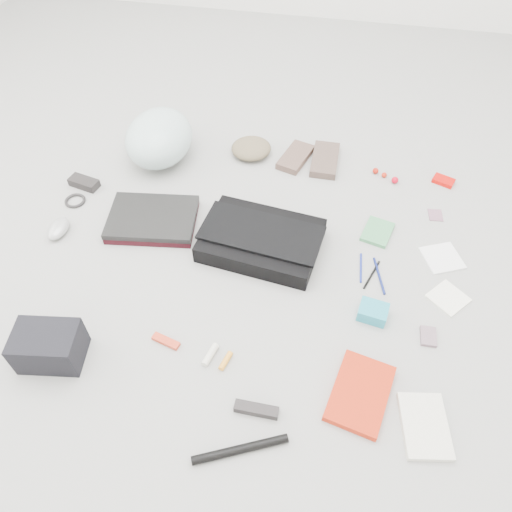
% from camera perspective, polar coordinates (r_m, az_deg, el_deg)
% --- Properties ---
extents(ground_plane, '(4.00, 4.00, 0.00)m').
position_cam_1_polar(ground_plane, '(1.78, 0.00, -1.04)').
color(ground_plane, gray).
extents(messenger_bag, '(0.45, 0.35, 0.07)m').
position_cam_1_polar(messenger_bag, '(1.81, 0.61, 1.80)').
color(messenger_bag, black).
rests_on(messenger_bag, ground_plane).
extents(bag_flap, '(0.45, 0.25, 0.01)m').
position_cam_1_polar(bag_flap, '(1.78, 0.62, 2.67)').
color(bag_flap, black).
rests_on(bag_flap, messenger_bag).
extents(laptop_sleeve, '(0.35, 0.28, 0.02)m').
position_cam_1_polar(laptop_sleeve, '(1.95, -11.68, 3.93)').
color(laptop_sleeve, black).
rests_on(laptop_sleeve, ground_plane).
extents(laptop, '(0.35, 0.28, 0.02)m').
position_cam_1_polar(laptop, '(1.93, -11.78, 4.39)').
color(laptop, black).
rests_on(laptop, laptop_sleeve).
extents(bike_helmet, '(0.28, 0.34, 0.21)m').
position_cam_1_polar(bike_helmet, '(2.19, -11.02, 13.11)').
color(bike_helmet, silver).
rests_on(bike_helmet, ground_plane).
extents(beanie, '(0.22, 0.21, 0.06)m').
position_cam_1_polar(beanie, '(2.22, -0.55, 12.20)').
color(beanie, brown).
rests_on(beanie, ground_plane).
extents(mitten_left, '(0.15, 0.21, 0.03)m').
position_cam_1_polar(mitten_left, '(2.20, 4.52, 11.20)').
color(mitten_left, brown).
rests_on(mitten_left, ground_plane).
extents(mitten_right, '(0.11, 0.22, 0.03)m').
position_cam_1_polar(mitten_right, '(2.20, 7.88, 10.84)').
color(mitten_right, brown).
rests_on(mitten_right, ground_plane).
extents(power_brick, '(0.13, 0.08, 0.03)m').
position_cam_1_polar(power_brick, '(2.18, -19.05, 7.92)').
color(power_brick, black).
rests_on(power_brick, ground_plane).
extents(cable_coil, '(0.09, 0.09, 0.01)m').
position_cam_1_polar(cable_coil, '(2.12, -19.97, 5.96)').
color(cable_coil, black).
rests_on(cable_coil, ground_plane).
extents(mouse, '(0.07, 0.12, 0.04)m').
position_cam_1_polar(mouse, '(2.01, -21.67, 2.92)').
color(mouse, '#9F9F9F').
rests_on(mouse, ground_plane).
extents(camera_bag, '(0.21, 0.16, 0.12)m').
position_cam_1_polar(camera_bag, '(1.64, -22.59, -9.50)').
color(camera_bag, black).
rests_on(camera_bag, ground_plane).
extents(multitool, '(0.10, 0.05, 0.01)m').
position_cam_1_polar(multitool, '(1.62, -10.26, -9.55)').
color(multitool, red).
rests_on(multitool, ground_plane).
extents(toiletry_tube_white, '(0.04, 0.08, 0.02)m').
position_cam_1_polar(toiletry_tube_white, '(1.57, -5.25, -11.16)').
color(toiletry_tube_white, beige).
rests_on(toiletry_tube_white, ground_plane).
extents(toiletry_tube_orange, '(0.03, 0.07, 0.02)m').
position_cam_1_polar(toiletry_tube_orange, '(1.56, -3.48, -11.86)').
color(toiletry_tube_orange, orange).
rests_on(toiletry_tube_orange, ground_plane).
extents(u_lock, '(0.13, 0.03, 0.03)m').
position_cam_1_polar(u_lock, '(1.48, 0.04, -17.14)').
color(u_lock, black).
rests_on(u_lock, ground_plane).
extents(bike_pump, '(0.25, 0.13, 0.02)m').
position_cam_1_polar(bike_pump, '(1.44, -1.81, -21.21)').
color(bike_pump, black).
rests_on(bike_pump, ground_plane).
extents(book_red, '(0.20, 0.26, 0.02)m').
position_cam_1_polar(book_red, '(1.53, 11.82, -15.10)').
color(book_red, red).
rests_on(book_red, ground_plane).
extents(book_white, '(0.15, 0.21, 0.02)m').
position_cam_1_polar(book_white, '(1.54, 18.72, -17.92)').
color(book_white, silver).
rests_on(book_white, ground_plane).
extents(notepad, '(0.13, 0.15, 0.02)m').
position_cam_1_polar(notepad, '(1.93, 13.71, 2.69)').
color(notepad, '#408853').
rests_on(notepad, ground_plane).
extents(pen_blue, '(0.01, 0.13, 0.01)m').
position_cam_1_polar(pen_blue, '(1.80, 11.90, -1.32)').
color(pen_blue, navy).
rests_on(pen_blue, ground_plane).
extents(pen_black, '(0.06, 0.13, 0.01)m').
position_cam_1_polar(pen_black, '(1.79, 13.08, -2.10)').
color(pen_black, black).
rests_on(pen_black, ground_plane).
extents(pen_navy, '(0.05, 0.16, 0.01)m').
position_cam_1_polar(pen_navy, '(1.80, 13.90, -2.19)').
color(pen_navy, navy).
rests_on(pen_navy, ground_plane).
extents(accordion_wallet, '(0.10, 0.09, 0.05)m').
position_cam_1_polar(accordion_wallet, '(1.67, 13.22, -6.26)').
color(accordion_wallet, '#249CB8').
rests_on(accordion_wallet, ground_plane).
extents(card_deck, '(0.05, 0.07, 0.01)m').
position_cam_1_polar(card_deck, '(1.69, 19.09, -8.69)').
color(card_deck, gray).
rests_on(card_deck, ground_plane).
extents(napkin_top, '(0.17, 0.17, 0.01)m').
position_cam_1_polar(napkin_top, '(1.92, 20.49, -0.21)').
color(napkin_top, white).
rests_on(napkin_top, ground_plane).
extents(napkin_bottom, '(0.16, 0.16, 0.01)m').
position_cam_1_polar(napkin_bottom, '(1.81, 21.11, -4.49)').
color(napkin_bottom, white).
rests_on(napkin_bottom, ground_plane).
extents(lollipop_a, '(0.03, 0.03, 0.03)m').
position_cam_1_polar(lollipop_a, '(2.18, 13.50, 9.45)').
color(lollipop_a, '#AE170A').
rests_on(lollipop_a, ground_plane).
extents(lollipop_b, '(0.03, 0.03, 0.02)m').
position_cam_1_polar(lollipop_b, '(2.17, 14.44, 8.96)').
color(lollipop_b, red).
rests_on(lollipop_b, ground_plane).
extents(lollipop_c, '(0.03, 0.03, 0.03)m').
position_cam_1_polar(lollipop_c, '(2.16, 15.59, 8.35)').
color(lollipop_c, red).
rests_on(lollipop_c, ground_plane).
extents(altoids_tin, '(0.10, 0.08, 0.02)m').
position_cam_1_polar(altoids_tin, '(2.22, 20.64, 8.06)').
color(altoids_tin, red).
rests_on(altoids_tin, ground_plane).
extents(stamp_sheet, '(0.06, 0.07, 0.00)m').
position_cam_1_polar(stamp_sheet, '(2.07, 19.82, 4.42)').
color(stamp_sheet, '#916076').
rests_on(stamp_sheet, ground_plane).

